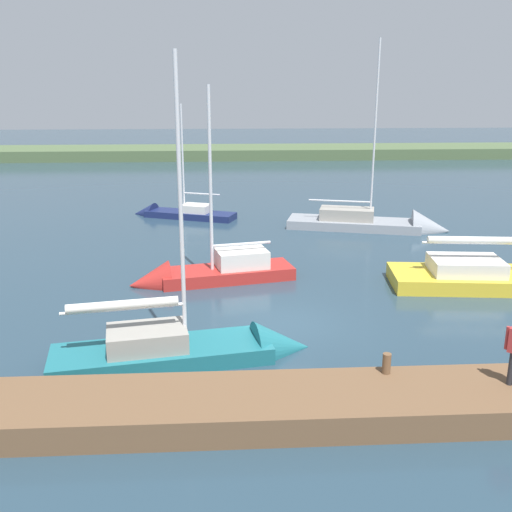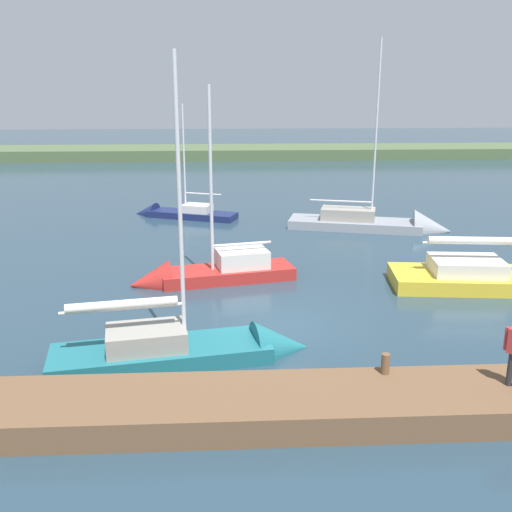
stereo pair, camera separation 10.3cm
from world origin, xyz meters
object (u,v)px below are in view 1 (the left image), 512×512
object	(u,v)px
sailboat_mid_channel	(204,276)
mooring_post_far	(387,363)
sailboat_far_right	(198,354)
sailboat_near_dock	(177,215)
sailboat_inner_slip	(382,226)

from	to	relation	value
sailboat_mid_channel	mooring_post_far	bearing A→B (deg)	104.84
sailboat_far_right	sailboat_mid_channel	size ratio (longest dim) A/B	1.11
sailboat_far_right	sailboat_mid_channel	distance (m)	7.20
sailboat_near_dock	sailboat_mid_channel	bearing A→B (deg)	120.18
sailboat_inner_slip	sailboat_far_right	world-z (taller)	sailboat_inner_slip
sailboat_inner_slip	sailboat_mid_channel	world-z (taller)	sailboat_inner_slip
mooring_post_far	sailboat_inner_slip	size ratio (longest dim) A/B	0.05
mooring_post_far	sailboat_inner_slip	world-z (taller)	sailboat_inner_slip
sailboat_inner_slip	sailboat_near_dock	distance (m)	12.65
sailboat_far_right	sailboat_mid_channel	world-z (taller)	sailboat_far_right
sailboat_inner_slip	sailboat_far_right	size ratio (longest dim) A/B	1.18
sailboat_mid_channel	sailboat_far_right	bearing A→B (deg)	78.01
mooring_post_far	sailboat_near_dock	distance (m)	23.66
sailboat_far_right	sailboat_near_dock	bearing A→B (deg)	86.04
mooring_post_far	sailboat_mid_channel	xyz separation A→B (m)	(5.00, -9.78, -0.75)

